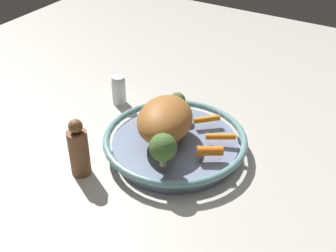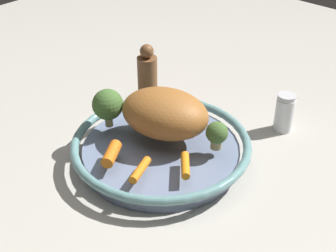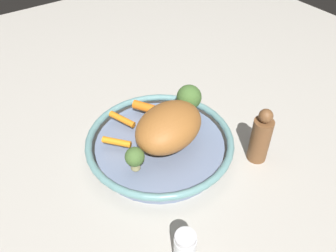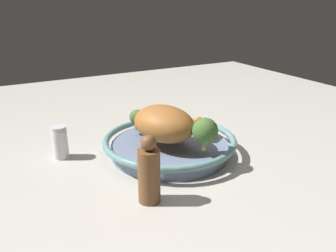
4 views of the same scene
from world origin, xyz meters
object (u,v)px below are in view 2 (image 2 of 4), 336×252
pepper_mill (147,77)px  baby_carrot_right (185,165)px  broccoli_floret_edge (108,105)px  broccoli_floret_large (217,134)px  salt_shaker (284,113)px  baby_carrot_left (112,154)px  serving_bowl (161,149)px  roast_chicken_piece (165,113)px  baby_carrot_near_rim (140,170)px

pepper_mill → baby_carrot_right: bearing=-124.0°
broccoli_floret_edge → broccoli_floret_large: (0.08, -0.19, -0.01)m
salt_shaker → pepper_mill: size_ratio=0.59×
baby_carrot_left → baby_carrot_right: baby_carrot_left is taller
serving_bowl → pepper_mill: size_ratio=2.41×
roast_chicken_piece → salt_shaker: bearing=-29.0°
serving_bowl → baby_carrot_left: 0.11m
baby_carrot_left → salt_shaker: size_ratio=0.69×
baby_carrot_near_rim → broccoli_floret_large: 0.15m
serving_bowl → salt_shaker: 0.27m
serving_bowl → broccoli_floret_large: broccoli_floret_large is taller
baby_carrot_left → baby_carrot_near_rim: 0.06m
serving_bowl → baby_carrot_left: size_ratio=5.93×
baby_carrot_left → broccoli_floret_large: (0.14, -0.11, 0.02)m
roast_chicken_piece → baby_carrot_near_rim: roast_chicken_piece is taller
broccoli_floret_edge → broccoli_floret_large: bearing=-68.0°
roast_chicken_piece → baby_carrot_near_rim: 0.13m
serving_bowl → broccoli_floret_edge: 0.13m
broccoli_floret_large → baby_carrot_right: bearing=178.8°
broccoli_floret_edge → pepper_mill: pepper_mill is taller
baby_carrot_left → broccoli_floret_edge: size_ratio=0.74×
broccoli_floret_edge → baby_carrot_near_rim: bearing=-113.1°
serving_bowl → salt_shaker: (0.24, -0.11, 0.01)m
serving_bowl → baby_carrot_left: baby_carrot_left is taller
salt_shaker → pepper_mill: (-0.10, 0.28, 0.02)m
broccoli_floret_edge → salt_shaker: broccoli_floret_edge is taller
roast_chicken_piece → broccoli_floret_edge: (-0.05, 0.09, 0.00)m
serving_bowl → baby_carrot_left: (-0.10, 0.02, 0.03)m
salt_shaker → pepper_mill: 0.30m
baby_carrot_near_rim → pepper_mill: 0.31m
serving_bowl → salt_shaker: salt_shaker is taller
roast_chicken_piece → broccoli_floret_large: roast_chicken_piece is taller
salt_shaker → baby_carrot_right: bearing=174.9°
broccoli_floret_edge → pepper_mill: (0.17, 0.06, -0.03)m
baby_carrot_right → salt_shaker: 0.28m
roast_chicken_piece → pepper_mill: pepper_mill is taller
roast_chicken_piece → salt_shaker: 0.26m
baby_carrot_near_rim → roast_chicken_piece: bearing=23.8°
serving_bowl → baby_carrot_right: baby_carrot_right is taller
salt_shaker → roast_chicken_piece: bearing=151.0°
baby_carrot_right → roast_chicken_piece: bearing=60.1°
broccoli_floret_large → roast_chicken_piece: bearing=104.3°
baby_carrot_left → broccoli_floret_large: bearing=-37.7°
salt_shaker → broccoli_floret_large: bearing=173.3°
roast_chicken_piece → broccoli_floret_edge: 0.11m
serving_bowl → broccoli_floret_large: 0.11m
roast_chicken_piece → baby_carrot_near_rim: (-0.11, -0.05, -0.03)m
broccoli_floret_edge → salt_shaker: size_ratio=0.93×
broccoli_floret_large → pepper_mill: pepper_mill is taller
serving_bowl → baby_carrot_near_rim: (-0.09, -0.04, 0.03)m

